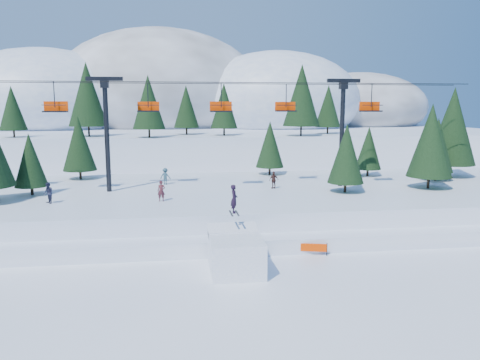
{
  "coord_description": "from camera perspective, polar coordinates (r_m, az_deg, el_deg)",
  "views": [
    {
      "loc": [
        -2.93,
        -25.35,
        10.2
      ],
      "look_at": [
        1.43,
        6.0,
        5.2
      ],
      "focal_mm": 35.0,
      "sensor_mm": 36.0,
      "label": 1
    }
  ],
  "objects": [
    {
      "name": "banner_near",
      "position": [
        32.98,
        8.1,
        -8.15
      ],
      "size": [
        2.77,
        0.75,
        0.9
      ],
      "color": "black",
      "rests_on": "ground"
    },
    {
      "name": "berm",
      "position": [
        34.84,
        -2.8,
        -7.11
      ],
      "size": [
        70.0,
        6.0,
        1.1
      ],
      "primitive_type": "cube",
      "color": "white",
      "rests_on": "ground"
    },
    {
      "name": "mountain_ridge",
      "position": [
        98.73,
        -9.27,
        8.54
      ],
      "size": [
        119.0,
        60.75,
        26.46
      ],
      "color": "white",
      "rests_on": "ground"
    },
    {
      "name": "distant_skiers",
      "position": [
        43.22,
        -5.5,
        -0.21
      ],
      "size": [
        29.36,
        9.06,
        1.7
      ],
      "color": "#41231E",
      "rests_on": "mid_shelf"
    },
    {
      "name": "jump_kicker",
      "position": [
        29.43,
        -0.55,
        -8.8
      ],
      "size": [
        3.21,
        4.41,
        5.24
      ],
      "color": "white",
      "rests_on": "ground"
    },
    {
      "name": "ground",
      "position": [
        27.48,
        -1.26,
        -12.81
      ],
      "size": [
        160.0,
        160.0,
        0.0
      ],
      "primitive_type": "plane",
      "color": "white",
      "rests_on": "ground"
    },
    {
      "name": "mid_shelf",
      "position": [
        44.36,
        -3.96,
        -2.68
      ],
      "size": [
        70.0,
        22.0,
        2.5
      ],
      "primitive_type": "cube",
      "color": "white",
      "rests_on": "ground"
    },
    {
      "name": "conifer_stand",
      "position": [
        44.71,
        0.52,
        4.85
      ],
      "size": [
        64.78,
        16.52,
        9.77
      ],
      "color": "black",
      "rests_on": "mid_shelf"
    },
    {
      "name": "chairlift",
      "position": [
        43.56,
        -3.03,
        7.81
      ],
      "size": [
        46.0,
        3.21,
        10.28
      ],
      "color": "black",
      "rests_on": "mid_shelf"
    },
    {
      "name": "banner_far",
      "position": [
        35.43,
        17.27,
        -7.26
      ],
      "size": [
        2.85,
        0.32,
        0.9
      ],
      "color": "black",
      "rests_on": "ground"
    }
  ]
}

